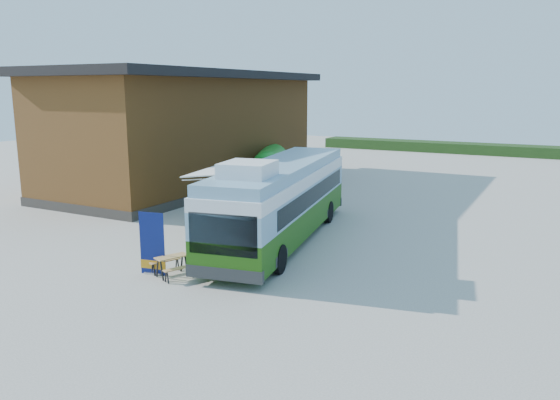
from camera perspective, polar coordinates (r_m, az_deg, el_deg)
The scene contains 10 objects.
ground at distance 23.65m, azimuth -3.58°, elevation -4.09°, with size 100.00×100.00×0.00m, color #BCB7AD.
barn at distance 37.09m, azimuth -9.48°, elevation 7.09°, with size 9.60×21.20×7.50m.
hedge at distance 57.82m, azimuth 23.96°, elevation 4.72°, with size 40.00×3.00×1.00m, color #264419.
bus at distance 22.99m, azimuth 0.16°, elevation 0.22°, with size 4.87×12.86×3.87m.
awning at distance 23.92m, azimuth -4.65°, elevation 2.96°, with size 3.58×4.97×0.54m.
banner at distance 19.47m, azimuth -13.19°, elevation -5.04°, with size 0.96×0.30×2.22m.
picnic_table at distance 19.26m, azimuth -11.24°, elevation -6.29°, with size 1.60×1.53×0.72m.
person_a at distance 34.72m, azimuth -2.68°, elevation 2.42°, with size 0.64×0.42×1.75m, color #999999.
person_b at distance 31.83m, azimuth -4.39°, elevation 1.48°, with size 0.80×0.63×1.65m, color #999999.
slurry_tanker at distance 36.82m, azimuth -0.98°, elevation 3.88°, with size 3.83×6.43×2.54m.
Camera 1 is at (11.95, -19.39, 6.35)m, focal length 35.00 mm.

